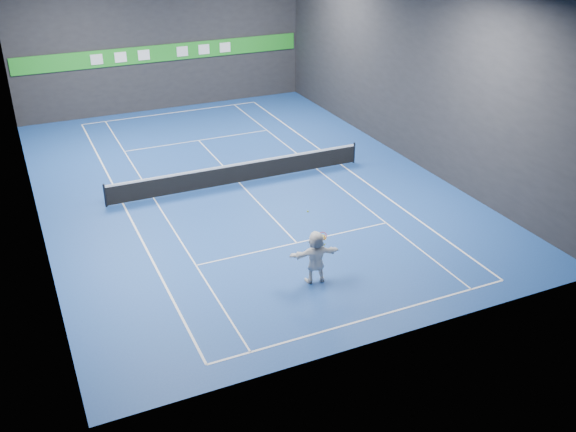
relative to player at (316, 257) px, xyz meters
name	(u,v)px	position (x,y,z in m)	size (l,w,h in m)	color
ground	(239,183)	(0.57, 9.15, -0.98)	(26.00, 26.00, 0.00)	navy
wall_back	(161,36)	(0.57, 22.15, 3.52)	(18.00, 0.10, 9.00)	black
wall_front	(399,207)	(0.57, -3.85, 3.52)	(18.00, 0.10, 9.00)	black
wall_left	(19,116)	(-8.43, 9.15, 3.52)	(0.10, 26.00, 9.00)	black
wall_right	(407,69)	(9.57, 9.15, 3.52)	(0.10, 26.00, 9.00)	black
baseline_near	(369,318)	(0.57, -2.74, -0.97)	(10.98, 0.08, 0.01)	white
baseline_far	(172,113)	(0.57, 21.04, -0.97)	(10.98, 0.08, 0.01)	white
sideline_doubles_left	(123,204)	(-4.92, 9.15, -0.97)	(0.08, 23.78, 0.01)	white
sideline_doubles_right	(341,165)	(6.06, 9.15, -0.97)	(0.08, 23.78, 0.01)	white
sideline_singles_left	(154,198)	(-3.54, 9.15, -0.97)	(0.06, 23.78, 0.01)	white
sideline_singles_right	(317,169)	(4.68, 9.15, -0.97)	(0.06, 23.78, 0.01)	white
service_line_near	(297,243)	(0.57, 2.75, -0.97)	(8.23, 0.06, 0.01)	white
service_line_far	(199,140)	(0.57, 15.55, -0.97)	(8.23, 0.06, 0.01)	white
center_service_line	(239,183)	(0.57, 9.15, -0.97)	(0.06, 12.80, 0.01)	white
player	(316,257)	(0.00, 0.00, 0.00)	(1.81, 0.58, 1.95)	white
tennis_ball	(308,211)	(-0.29, 0.08, 1.79)	(0.07, 0.07, 0.07)	#BCE325
tennis_net	(239,172)	(0.57, 9.15, -0.44)	(12.50, 0.10, 1.07)	black
sponsor_banner	(163,53)	(0.57, 22.09, 2.52)	(17.64, 0.11, 1.00)	#209624
tennis_racket	(323,237)	(0.29, 0.05, 0.70)	(0.40, 0.36, 0.60)	red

